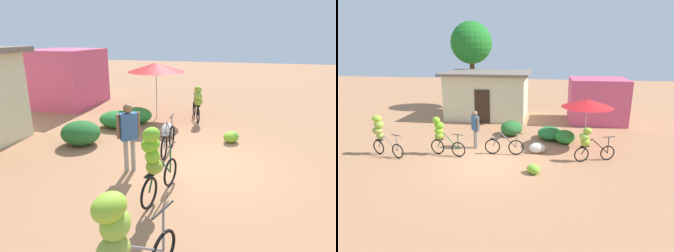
{
  "view_description": "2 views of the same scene",
  "coord_description": "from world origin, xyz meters",
  "views": [
    {
      "loc": [
        -6.94,
        -1.01,
        3.22
      ],
      "look_at": [
        0.31,
        0.92,
        0.87
      ],
      "focal_mm": 31.11,
      "sensor_mm": 36.0,
      "label": 1
    },
    {
      "loc": [
        2.24,
        -10.0,
        4.38
      ],
      "look_at": [
        0.6,
        1.13,
        1.2
      ],
      "focal_mm": 30.02,
      "sensor_mm": 36.0,
      "label": 2
    }
  ],
  "objects": [
    {
      "name": "hedge_bush_front_left",
      "position": [
        0.5,
        3.73,
        0.37
      ],
      "size": [
        1.1,
        1.2,
        0.73
      ],
      "primitive_type": "ellipsoid",
      "color": "#27662A",
      "rests_on": "ground"
    },
    {
      "name": "bicycle_leftmost",
      "position": [
        -4.51,
        0.19,
        1.02
      ],
      "size": [
        1.64,
        0.65,
        1.7
      ],
      "color": "black",
      "rests_on": "ground"
    },
    {
      "name": "bicycle_center_loaded",
      "position": [
        0.54,
        0.97,
        0.36
      ],
      "size": [
        1.66,
        0.15,
        0.97
      ],
      "color": "black",
      "rests_on": "ground"
    },
    {
      "name": "shop_pink",
      "position": [
        5.19,
        7.17,
        1.3
      ],
      "size": [
        3.2,
        2.8,
        2.6
      ],
      "primitive_type": "cube",
      "color": "#D34D73",
      "rests_on": "ground"
    },
    {
      "name": "bicycle_near_pile",
      "position": [
        -2.04,
        0.56,
        0.95
      ],
      "size": [
        1.6,
        0.47,
        1.64
      ],
      "color": "black",
      "rests_on": "ground"
    },
    {
      "name": "produce_sack",
      "position": [
        1.91,
        1.36,
        0.22
      ],
      "size": [
        0.77,
        0.57,
        0.44
      ],
      "primitive_type": "ellipsoid",
      "rotation": [
        0.0,
        0.0,
        0.2
      ],
      "color": "silver",
      "rests_on": "ground"
    },
    {
      "name": "market_umbrella",
      "position": [
        3.99,
        2.37,
        2.03
      ],
      "size": [
        2.23,
        2.23,
        2.2
      ],
      "color": "beige",
      "rests_on": "ground"
    },
    {
      "name": "ground_plane",
      "position": [
        0.0,
        0.0,
        0.0
      ],
      "size": [
        60.0,
        60.0,
        0.0
      ],
      "primitive_type": "plane",
      "color": "#AC7650"
    },
    {
      "name": "hedge_bush_front_right",
      "position": [
        2.44,
        3.36,
        0.29
      ],
      "size": [
        1.17,
        1.39,
        0.58
      ],
      "primitive_type": "ellipsoid",
      "color": "#287B32",
      "rests_on": "ground"
    },
    {
      "name": "bicycle_by_shop",
      "position": [
        3.9,
        0.7,
        0.81
      ],
      "size": [
        1.64,
        0.65,
        1.4
      ],
      "color": "black",
      "rests_on": "ground"
    },
    {
      "name": "banana_pile_on_ground",
      "position": [
        1.87,
        -0.73,
        0.17
      ],
      "size": [
        0.64,
        0.61,
        0.34
      ],
      "color": "#7CBD29",
      "rests_on": "ground"
    },
    {
      "name": "person_vendor",
      "position": [
        -0.84,
        1.58,
        1.05
      ],
      "size": [
        0.41,
        0.46,
        1.7
      ],
      "color": "gray",
      "rests_on": "ground"
    },
    {
      "name": "hedge_bush_mid",
      "position": [
        3.14,
        2.89,
        0.29
      ],
      "size": [
        0.96,
        1.15,
        0.59
      ],
      "primitive_type": "ellipsoid",
      "color": "#2C8B31",
      "rests_on": "ground"
    }
  ]
}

